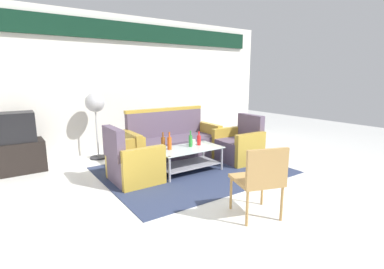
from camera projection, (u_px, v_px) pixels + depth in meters
The scene contains 16 objects.
ground_plane at pixel (237, 186), 4.15m from camera, with size 14.00×14.00×0.00m, color white.
wall_back at pixel (143, 80), 6.31m from camera, with size 6.52×0.19×2.80m.
rug at pixel (193, 170), 4.85m from camera, with size 2.90×2.30×0.01m, color #2D3856.
couch at pixel (173, 143), 5.43m from camera, with size 1.81×0.76×0.96m.
armchair_left at pixel (132, 163), 4.29m from camera, with size 0.70×0.76×0.85m.
armchair_right at pixel (239, 146), 5.34m from camera, with size 0.72×0.78×0.85m.
coffee_table at pixel (188, 156), 4.73m from camera, with size 1.10×0.60×0.40m.
bottle_orange at pixel (169, 143), 4.58m from camera, with size 0.07×0.07×0.29m.
bottle_green at pixel (191, 141), 4.77m from camera, with size 0.06×0.06×0.27m.
bottle_red at pixel (199, 140), 4.89m from camera, with size 0.06×0.06×0.24m.
bottle_brown at pixel (163, 143), 4.62m from camera, with size 0.07×0.07×0.28m.
cup at pixel (193, 142), 4.89m from camera, with size 0.08×0.08×0.10m, color silver.
tv_stand at pixel (18, 157), 4.73m from camera, with size 0.80×0.50×0.52m, color black.
television at pixel (14, 127), 4.63m from camera, with size 0.62×0.47×0.48m.
pedestal_fan at pixel (95, 106), 5.36m from camera, with size 0.36×0.36×1.27m.
wicker_chair at pixel (261, 177), 3.13m from camera, with size 0.61×0.61×0.84m.
Camera 1 is at (-2.76, -2.85, 1.58)m, focal length 26.67 mm.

